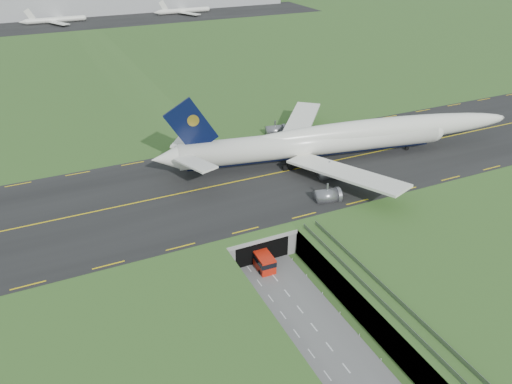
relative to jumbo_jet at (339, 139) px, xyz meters
name	(u,v)px	position (x,y,z in m)	size (l,w,h in m)	color
ground	(280,285)	(-34.88, -34.14, -11.67)	(900.00, 900.00, 0.00)	#315421
airfield_deck	(280,273)	(-34.88, -34.14, -8.67)	(800.00, 800.00, 6.00)	gray
trench_road	(299,308)	(-34.88, -41.64, -11.57)	(12.00, 75.00, 0.20)	slate
taxiway	(218,186)	(-34.88, -1.14, -5.58)	(800.00, 44.00, 0.18)	black
tunnel_portal	(245,228)	(-34.88, -17.43, -8.34)	(17.00, 22.30, 6.00)	gray
guideway	(391,308)	(-23.88, -53.25, -6.35)	(3.00, 53.00, 7.05)	#A8A8A3
jumbo_jet	(339,139)	(0.00, 0.00, 0.00)	(99.84, 62.59, 21.04)	white
shuttle_tram	(261,258)	(-35.50, -26.89, -9.82)	(3.43, 8.44, 3.39)	red
cargo_terminal	(72,3)	(-35.05, 265.27, 2.28)	(320.00, 67.00, 15.60)	#B2B2B2
distant_hills	(129,0)	(29.50, 395.86, -15.67)	(700.00, 91.00, 60.00)	slate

